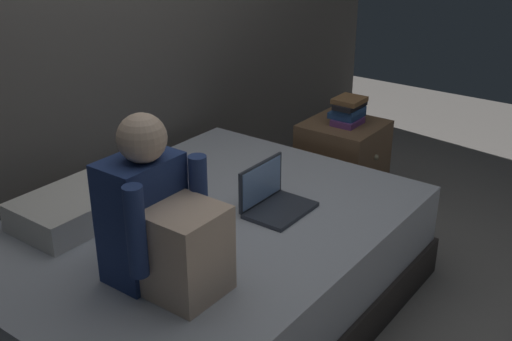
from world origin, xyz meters
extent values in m
plane|color=gray|center=(0.00, 0.00, 0.00)|extent=(8.00, 8.00, 0.00)
cube|color=#605B56|center=(0.00, 1.20, 1.35)|extent=(5.60, 0.10, 2.70)
cube|color=#332D2B|center=(-0.20, 0.30, 0.10)|extent=(2.00, 1.50, 0.20)
cube|color=#B2B7C1|center=(-0.20, 0.30, 0.35)|extent=(1.96, 1.46, 0.30)
cube|color=brown|center=(1.10, 0.30, 0.30)|extent=(0.44, 0.44, 0.59)
sphere|color=gray|center=(1.10, 0.08, 0.43)|extent=(0.04, 0.04, 0.04)
cube|color=navy|center=(-0.64, 0.19, 0.74)|extent=(0.30, 0.20, 0.48)
sphere|color=beige|center=(-0.64, 0.16, 1.07)|extent=(0.18, 0.18, 0.18)
cube|color=beige|center=(-0.64, -0.03, 0.67)|extent=(0.26, 0.24, 0.34)
cylinder|color=navy|center=(-0.80, 0.05, 0.80)|extent=(0.07, 0.07, 0.34)
cylinder|color=navy|center=(-0.48, 0.05, 0.80)|extent=(0.07, 0.07, 0.34)
cube|color=#333842|center=(0.08, 0.06, 0.51)|extent=(0.32, 0.22, 0.02)
cube|color=#333842|center=(0.08, 0.18, 0.62)|extent=(0.32, 0.01, 0.20)
cube|color=#8CB2EA|center=(0.08, 0.17, 0.62)|extent=(0.29, 0.00, 0.18)
cube|color=silver|center=(-0.51, 0.75, 0.57)|extent=(0.56, 0.36, 0.13)
cube|color=#703D84|center=(1.09, 0.28, 0.61)|extent=(0.18, 0.14, 0.04)
cube|color=#284C84|center=(1.12, 0.30, 0.65)|extent=(0.19, 0.16, 0.04)
cube|color=#284C84|center=(1.11, 0.28, 0.68)|extent=(0.18, 0.13, 0.03)
cube|color=black|center=(1.11, 0.28, 0.71)|extent=(0.22, 0.12, 0.03)
cube|color=brown|center=(1.10, 0.28, 0.74)|extent=(0.18, 0.16, 0.03)
camera|label=1|loc=(-2.04, -1.37, 1.85)|focal=43.87mm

